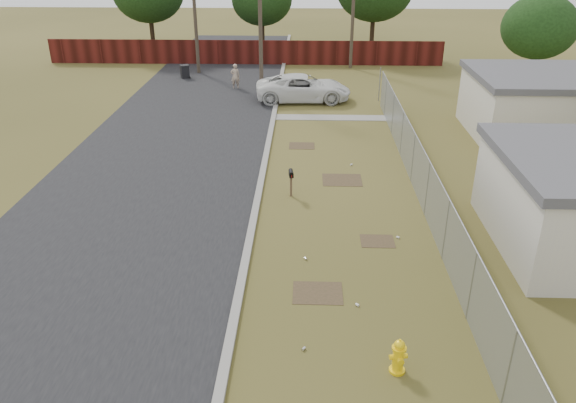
{
  "coord_description": "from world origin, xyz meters",
  "views": [
    {
      "loc": [
        -1.18,
        -18.11,
        9.18
      ],
      "look_at": [
        -1.76,
        -1.38,
        1.1
      ],
      "focal_mm": 35.0,
      "sensor_mm": 36.0,
      "label": 1
    }
  ],
  "objects_px": {
    "fire_hydrant": "(398,357)",
    "trash_bin": "(185,71)",
    "mailbox": "(291,176)",
    "pedestrian": "(235,76)",
    "pickup_truck": "(303,88)"
  },
  "relations": [
    {
      "from": "fire_hydrant",
      "to": "pedestrian",
      "type": "bearing_deg",
      "value": 104.83
    },
    {
      "from": "mailbox",
      "to": "fire_hydrant",
      "type": "bearing_deg",
      "value": -73.87
    },
    {
      "from": "pedestrian",
      "to": "trash_bin",
      "type": "distance_m",
      "value": 4.68
    },
    {
      "from": "trash_bin",
      "to": "pickup_truck",
      "type": "bearing_deg",
      "value": -33.59
    },
    {
      "from": "mailbox",
      "to": "pedestrian",
      "type": "relative_size",
      "value": 0.68
    },
    {
      "from": "mailbox",
      "to": "pickup_truck",
      "type": "bearing_deg",
      "value": 88.6
    },
    {
      "from": "mailbox",
      "to": "pedestrian",
      "type": "bearing_deg",
      "value": 104.07
    },
    {
      "from": "mailbox",
      "to": "trash_bin",
      "type": "height_order",
      "value": "mailbox"
    },
    {
      "from": "fire_hydrant",
      "to": "trash_bin",
      "type": "bearing_deg",
      "value": 110.54
    },
    {
      "from": "fire_hydrant",
      "to": "trash_bin",
      "type": "xyz_separation_m",
      "value": [
        -10.65,
        28.42,
        0.03
      ]
    },
    {
      "from": "fire_hydrant",
      "to": "pickup_truck",
      "type": "distance_m",
      "value": 23.07
    },
    {
      "from": "mailbox",
      "to": "pedestrian",
      "type": "height_order",
      "value": "pedestrian"
    },
    {
      "from": "pickup_truck",
      "to": "trash_bin",
      "type": "xyz_separation_m",
      "value": [
        -8.24,
        5.47,
        -0.31
      ]
    },
    {
      "from": "fire_hydrant",
      "to": "trash_bin",
      "type": "height_order",
      "value": "fire_hydrant"
    },
    {
      "from": "pedestrian",
      "to": "fire_hydrant",
      "type": "bearing_deg",
      "value": 96.87
    }
  ]
}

